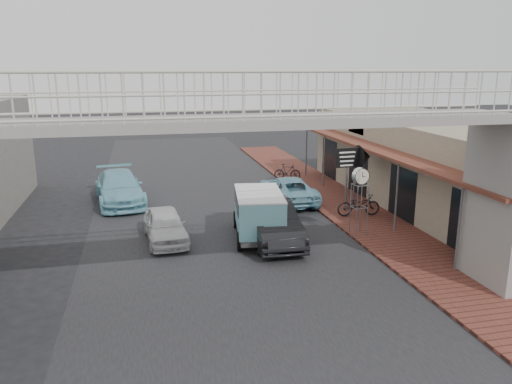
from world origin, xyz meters
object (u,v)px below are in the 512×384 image
street_clock (360,179)px  arrow_sign (362,158)px  angkot_curb (287,190)px  motorcycle_far (287,172)px  white_hatchback (165,225)px  motorcycle_near (359,205)px  dark_sedan (271,221)px  angkot_far (119,188)px  angkot_van (258,209)px

street_clock → arrow_sign: bearing=57.1°
angkot_curb → motorcycle_far: size_ratio=3.02×
arrow_sign → angkot_curb: bearing=137.8°
white_hatchback → street_clock: bearing=-13.7°
street_clock → arrow_sign: (1.59, 3.31, 0.19)m
motorcycle_near → street_clock: 3.07m
dark_sedan → angkot_curb: size_ratio=1.03×
angkot_far → motorcycle_near: bearing=-32.9°
white_hatchback → angkot_curb: bearing=31.0°
white_hatchback → angkot_far: angkot_far is taller
white_hatchback → motorcycle_far: (7.42, 8.75, -0.06)m
angkot_far → dark_sedan: bearing=-57.5°
motorcycle_near → street_clock: (-1.07, -2.33, 1.70)m
dark_sedan → angkot_far: dark_sedan is taller
angkot_curb → motorcycle_near: bearing=125.2°
dark_sedan → street_clock: size_ratio=1.79×
angkot_van → motorcycle_far: (3.92, 9.26, -0.64)m
white_hatchback → angkot_curb: (6.10, 4.30, 0.02)m
angkot_curb → street_clock: (1.22, -5.53, 1.66)m
motorcycle_near → arrow_sign: size_ratio=0.64×
white_hatchback → street_clock: (7.31, -1.23, 1.68)m
motorcycle_near → motorcycle_far: bearing=11.7°
motorcycle_far → angkot_van: bearing=176.4°
angkot_van → motorcycle_near: angkot_van is taller
angkot_van → motorcycle_far: bearing=75.0°
arrow_sign → motorcycle_near: bearing=-122.1°
angkot_van → street_clock: bearing=-2.7°
dark_sedan → street_clock: (3.43, -0.32, 1.52)m
angkot_van → street_clock: size_ratio=1.52×
angkot_van → motorcycle_far: 10.08m
motorcycle_near → motorcycle_far: 7.71m
angkot_van → arrow_sign: size_ratio=1.36×
white_hatchback → angkot_far: 6.31m
angkot_van → motorcycle_near: bearing=26.2°
dark_sedan → angkot_curb: dark_sedan is taller
motorcycle_near → angkot_curb: bearing=40.0°
angkot_curb → motorcycle_near: angkot_curb is taller
angkot_curb → arrow_sign: 4.03m
angkot_curb → motorcycle_far: bearing=-106.8°
angkot_curb → motorcycle_far: (1.32, 4.45, -0.08)m
angkot_far → street_clock: street_clock is taller
motorcycle_near → motorcycle_far: motorcycle_near is taller
street_clock → arrow_sign: arrow_sign is taller
motorcycle_near → street_clock: bearing=159.9°
angkot_van → motorcycle_far: size_ratio=2.66×
dark_sedan → angkot_curb: 5.66m
angkot_van → angkot_curb: bearing=69.6°
motorcycle_far → arrow_sign: bearing=-148.2°
motorcycle_far → arrow_sign: (1.49, -6.67, 1.93)m
dark_sedan → angkot_far: size_ratio=0.91×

